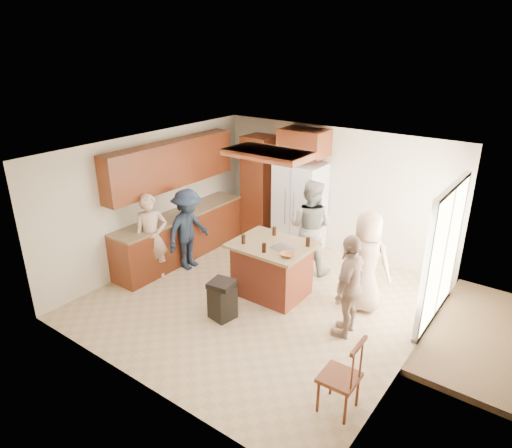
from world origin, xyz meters
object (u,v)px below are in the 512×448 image
Objects in this scene: person_counter at (188,229)px; person_front_left at (152,238)px; person_behind_right at (366,262)px; kitchen_island at (272,269)px; refrigerator at (300,207)px; person_behind_left at (310,226)px; person_side_right at (349,286)px; spindle_chair at (341,378)px; trash_bin at (222,299)px.

person_front_left is at bearing 160.48° from person_counter.
kitchen_island is at bearing 19.72° from person_behind_right.
person_front_left is 3.00m from refrigerator.
person_front_left is 2.20m from kitchen_island.
person_behind_left is 1.07× the size of person_behind_right.
spindle_chair is (0.60, -1.43, -0.33)m from person_side_right.
person_counter is at bearing -176.67° from kitchen_island.
refrigerator reaches higher than person_front_left.
person_behind_right reaches higher than spindle_chair.
person_behind_left is 2.26m from trash_bin.
person_side_right is 3.33m from person_counter.
trash_bin is 0.63× the size of spindle_chair.
person_counter reaches higher than kitchen_island.
person_front_left is at bearing 171.95° from trash_bin.
person_front_left is 1.23× the size of kitchen_island.
kitchen_island is at bearing -72.33° from refrigerator.
refrigerator is at bearing -33.51° from person_behind_right.
person_behind_left is at bearing -139.34° from person_side_right.
person_front_left is 0.88× the size of refrigerator.
kitchen_island is at bearing -87.62° from person_counter.
person_behind_right is 0.91× the size of refrigerator.
person_behind_right is 2.60× the size of trash_bin.
person_side_right is (0.10, -0.79, -0.03)m from person_behind_right.
refrigerator reaches higher than kitchen_island.
person_counter is 0.86× the size of refrigerator.
person_front_left is 0.72m from person_counter.
person_counter reaches higher than spindle_chair.
person_front_left reaches higher than kitchen_island.
person_side_right is (3.55, 0.51, -0.00)m from person_front_left.
trash_bin is (-0.21, -1.04, -0.16)m from kitchen_island.
person_side_right is (1.45, -1.41, -0.09)m from person_behind_left.
person_behind_left reaches higher than person_counter.
kitchen_island is (2.03, 0.79, -0.32)m from person_front_left.
kitchen_island is (-0.07, -1.13, -0.40)m from person_behind_left.
person_front_left is 2.51× the size of trash_bin.
person_side_right reaches higher than trash_bin.
person_counter is at bearing 24.52° from person_behind_left.
person_behind_left reaches higher than spindle_chair.
refrigerator reaches higher than person_behind_left.
trash_bin is at bearing 43.67° from person_behind_right.
person_behind_left is 1.20m from kitchen_island.
refrigerator reaches higher than trash_bin.
person_counter is at bearing 10.76° from person_behind_right.
person_behind_right is (1.35, -0.62, -0.06)m from person_behind_left.
kitchen_island is (-1.52, 0.28, -0.31)m from person_side_right.
person_counter is 2.45× the size of trash_bin.
person_behind_right is 0.80m from person_side_right.
person_behind_right is 1.55m from kitchen_island.
person_front_left is at bearing -118.89° from refrigerator.
person_behind_left reaches higher than person_behind_right.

